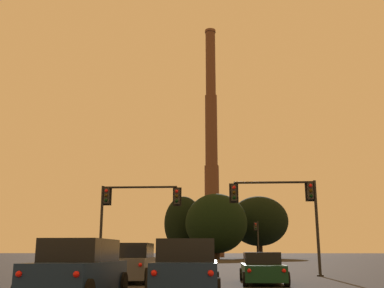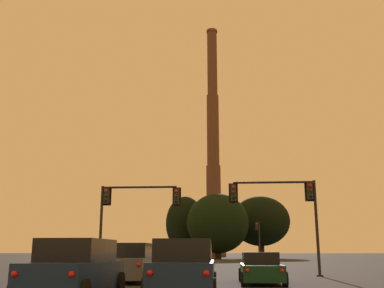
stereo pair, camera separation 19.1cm
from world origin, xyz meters
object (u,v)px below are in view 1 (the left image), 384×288
Objects in this scene: traffic_light_overhead_left at (129,206)px; suv_left_lane_second at (79,270)px; traffic_light_far_right at (257,235)px; suv_left_lane_front at (132,263)px; traffic_light_overhead_right at (286,202)px; sedan_right_lane_front at (262,269)px; suv_center_lane_second at (187,269)px; smokestack at (212,162)px.

suv_left_lane_second is at bearing -83.92° from traffic_light_overhead_left.
suv_left_lane_front is at bearing -102.50° from traffic_light_far_right.
sedan_right_lane_front is at bearing -109.35° from traffic_light_overhead_right.
suv_center_lane_second is 15.80m from traffic_light_overhead_left.
traffic_light_far_right reaches higher than sedan_right_lane_front.
smokestack is (2.30, 96.27, 24.00)m from suv_left_lane_front.
sedan_right_lane_front is at bearing -43.82° from traffic_light_overhead_left.
traffic_light_overhead_left is (-1.64, 15.35, 3.51)m from suv_left_lane_second.
suv_left_lane_second is 0.88× the size of traffic_light_far_right.
smokestack reaches higher than suv_left_lane_second.
smokestack is at bearing 90.63° from suv_left_lane_second.
smokestack is (-4.00, 96.84, 24.23)m from sedan_right_lane_front.
suv_left_lane_front is 0.88× the size of traffic_light_far_right.
suv_left_lane_second is 0.86× the size of traffic_light_overhead_right.
traffic_light_overhead_left is (-5.00, 14.57, 3.51)m from suv_center_lane_second.
suv_center_lane_second is 1.04× the size of sedan_right_lane_front.
sedan_right_lane_front is at bearing -87.64° from smokestack.
suv_center_lane_second is at bearing 14.91° from suv_left_lane_second.
suv_left_lane_front is 99.24m from smokestack.
traffic_light_overhead_left is at bearing -92.59° from smokestack.
suv_center_lane_second is at bearing -71.07° from traffic_light_overhead_left.
traffic_light_overhead_left is 0.09× the size of smokestack.
sedan_right_lane_front is 0.07× the size of smokestack.
suv_left_lane_front is 8.13m from traffic_light_overhead_left.
traffic_light_overhead_left reaches higher than traffic_light_far_right.
traffic_light_overhead_left is at bearing 98.03° from suv_left_lane_second.
traffic_light_far_right is at bearing 81.28° from suv_left_lane_second.
suv_left_lane_second is at bearing -91.96° from suv_left_lane_front.
suv_center_lane_second is 7.51m from sedan_right_lane_front.
suv_left_lane_second is 16.77m from traffic_light_overhead_right.
traffic_light_overhead_right is at bearing 71.16° from sedan_right_lane_front.
suv_left_lane_second is at bearing -100.66° from traffic_light_far_right.
smokestack is (4.03, 89.14, 20.48)m from traffic_light_overhead_left.
sedan_right_lane_front is at bearing 65.37° from suv_center_lane_second.
traffic_light_far_right is 37.85m from traffic_light_overhead_right.
sedan_right_lane_front is (6.39, 7.64, -0.23)m from suv_left_lane_second.
smokestack is at bearing 87.41° from traffic_light_overhead_left.
suv_center_lane_second and suv_left_lane_front have the same top height.
traffic_light_far_right is 57.29m from smokestack.
suv_left_lane_second is 0.86× the size of traffic_light_overhead_left.
suv_left_lane_front is at bearing 91.32° from suv_left_lane_second.
traffic_light_overhead_left reaches higher than suv_left_lane_second.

